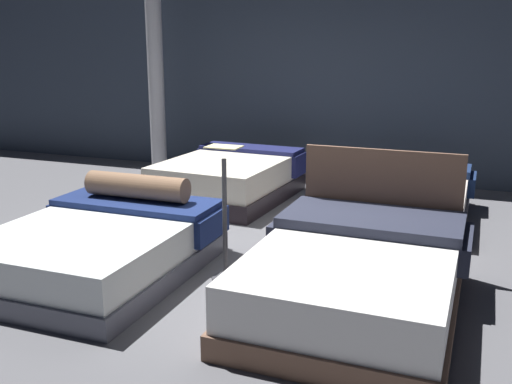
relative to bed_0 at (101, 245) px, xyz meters
name	(u,v)px	position (x,y,z in m)	size (l,w,h in m)	color
ground_plane	(265,245)	(1.10, 1.23, -0.26)	(18.00, 18.00, 0.02)	#5B5B60
showroom_back_wall	(344,61)	(1.10, 4.51, 1.50)	(18.00, 0.06, 3.50)	#333D4C
bed_0	(101,245)	(0.00, 0.00, 0.00)	(1.67, 2.07, 0.76)	#4D4F5C
bed_1	(356,274)	(2.26, 0.09, 0.03)	(1.61, 2.15, 1.08)	brown
bed_2	(229,179)	(0.02, 2.75, 0.02)	(1.58, 2.01, 0.59)	black
bed_3	(404,198)	(2.28, 2.73, -0.02)	(1.54, 1.96, 0.52)	#585057
price_sign	(225,229)	(1.10, 0.25, 0.21)	(0.28, 0.24, 1.17)	#3F3F44
support_pillar	(155,60)	(-1.67, 3.82, 1.50)	(0.24, 0.24, 3.50)	silver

